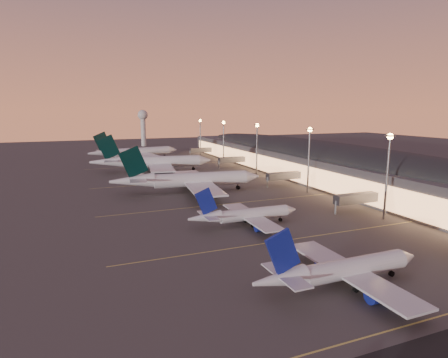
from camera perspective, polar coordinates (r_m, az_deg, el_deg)
ground at (r=102.06m, az=8.53°, el=-8.25°), size 700.00×700.00×0.00m
airliner_narrow_south at (r=74.53m, az=17.40°, el=-13.12°), size 36.13×32.12×12.97m
airliner_narrow_north at (r=107.10m, az=3.21°, el=-5.51°), size 33.36×29.69×11.96m
airliner_wide_near at (r=149.83m, az=-5.47°, el=-0.17°), size 60.34×55.31×19.30m
airliner_wide_mid at (r=202.41m, az=-10.85°, el=2.55°), size 63.21×58.17×20.25m
airliner_wide_far at (r=255.01m, az=-13.41°, el=4.00°), size 59.71×54.98×19.13m
terminal_building at (r=192.77m, az=13.58°, el=3.12°), size 56.35×255.00×17.46m
light_masts at (r=171.64m, az=8.09°, el=5.38°), size 2.20×217.20×25.90m
radar_tower at (r=348.30m, az=-12.24°, el=8.52°), size 9.00×9.00×32.50m
lane_markings at (r=136.58m, az=0.01°, el=-3.30°), size 90.00×180.36×0.00m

